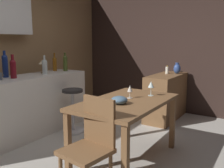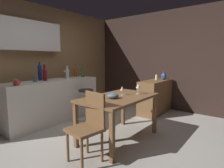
{
  "view_description": "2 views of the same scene",
  "coord_description": "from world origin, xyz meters",
  "views": [
    {
      "loc": [
        -2.3,
        -1.63,
        1.43
      ],
      "look_at": [
        0.35,
        0.08,
        0.87
      ],
      "focal_mm": 39.51,
      "sensor_mm": 36.0,
      "label": 1
    },
    {
      "loc": [
        -2.25,
        -1.99,
        1.36
      ],
      "look_at": [
        0.48,
        0.15,
        0.88
      ],
      "focal_mm": 29.33,
      "sensor_mm": 36.0,
      "label": 2
    }
  ],
  "objects": [
    {
      "name": "ground_plane",
      "position": [
        0.0,
        0.0,
        0.0
      ],
      "size": [
        9.0,
        9.0,
        0.0
      ],
      "primitive_type": "plane",
      "color": "#B7B2A8"
    },
    {
      "name": "wall_kitchen_back",
      "position": [
        -0.06,
        2.08,
        1.41
      ],
      "size": [
        5.2,
        0.33,
        2.6
      ],
      "color": "#9E7A51",
      "rests_on": "ground_plane"
    },
    {
      "name": "wall_side_right",
      "position": [
        2.55,
        0.3,
        1.3
      ],
      "size": [
        0.1,
        4.4,
        2.6
      ],
      "primitive_type": "cube",
      "color": "#33231E",
      "rests_on": "ground_plane"
    },
    {
      "name": "dining_table",
      "position": [
        0.14,
        -0.25,
        0.65
      ],
      "size": [
        1.36,
        0.8,
        0.74
      ],
      "color": "brown",
      "rests_on": "ground_plane"
    },
    {
      "name": "kitchen_counter",
      "position": [
        0.02,
        1.43,
        0.45
      ],
      "size": [
        2.1,
        0.6,
        0.9
      ],
      "primitive_type": "cube",
      "color": "silver",
      "rests_on": "ground_plane"
    },
    {
      "name": "sideboard_cabinet",
      "position": [
        1.95,
        -0.07,
        0.41
      ],
      "size": [
        1.1,
        0.44,
        0.82
      ],
      "primitive_type": "cube",
      "color": "brown",
      "rests_on": "ground_plane"
    },
    {
      "name": "chair_near_window",
      "position": [
        -0.62,
        -0.31,
        0.5
      ],
      "size": [
        0.45,
        0.45,
        0.91
      ],
      "color": "brown",
      "rests_on": "ground_plane"
    },
    {
      "name": "bar_stool",
      "position": [
        0.5,
        0.91,
        0.37
      ],
      "size": [
        0.34,
        0.34,
        0.69
      ],
      "color": "#262323",
      "rests_on": "ground_plane"
    },
    {
      "name": "wine_glass_left",
      "position": [
        0.53,
        -0.39,
        0.88
      ],
      "size": [
        0.08,
        0.08,
        0.18
      ],
      "color": "silver",
      "rests_on": "dining_table"
    },
    {
      "name": "wine_glass_right",
      "position": [
        0.27,
        -0.23,
        0.85
      ],
      "size": [
        0.07,
        0.07,
        0.16
      ],
      "color": "silver",
      "rests_on": "dining_table"
    },
    {
      "name": "fruit_bowl",
      "position": [
        -0.04,
        -0.26,
        0.78
      ],
      "size": [
        0.18,
        0.18,
        0.09
      ],
      "primitive_type": "ellipsoid",
      "color": "slate",
      "rests_on": "dining_table"
    },
    {
      "name": "wine_bottle_ruby",
      "position": [
        -0.15,
        1.43,
        1.05
      ],
      "size": [
        0.08,
        0.08,
        0.34
      ],
      "color": "maroon",
      "rests_on": "kitchen_counter"
    },
    {
      "name": "wine_bottle_olive",
      "position": [
        0.89,
        1.41,
        1.05
      ],
      "size": [
        0.07,
        0.07,
        0.32
      ],
      "color": "#475623",
      "rests_on": "kitchen_counter"
    },
    {
      "name": "wine_bottle_cobalt",
      "position": [
        -0.15,
        1.61,
        1.08
      ],
      "size": [
        0.08,
        0.08,
        0.39
      ],
      "color": "navy",
      "rests_on": "kitchen_counter"
    },
    {
      "name": "wine_bottle_amber",
      "position": [
        0.8,
        1.59,
        1.04
      ],
      "size": [
        0.07,
        0.07,
        0.32
      ],
      "color": "#8C5114",
      "rests_on": "kitchen_counter"
    },
    {
      "name": "wine_bottle_clear",
      "position": [
        0.38,
        1.38,
        1.03
      ],
      "size": [
        0.08,
        0.08,
        0.3
      ],
      "color": "silver",
      "rests_on": "kitchen_counter"
    },
    {
      "name": "cup_slate",
      "position": [
        -0.35,
        1.47,
        0.95
      ],
      "size": [
        0.11,
        0.08,
        0.1
      ],
      "color": "#515660",
      "rests_on": "kitchen_counter"
    },
    {
      "name": "cup_mustard",
      "position": [
        -0.8,
        1.3,
        0.95
      ],
      "size": [
        0.11,
        0.07,
        0.1
      ],
      "color": "gold",
      "rests_on": "kitchen_counter"
    },
    {
      "name": "cup_red",
      "position": [
        -0.83,
        1.2,
        0.95
      ],
      "size": [
        0.12,
        0.08,
        0.1
      ],
      "color": "red",
      "rests_on": "kitchen_counter"
    },
    {
      "name": "counter_lamp",
      "position": [
        0.49,
        1.54,
        1.07
      ],
      "size": [
        0.15,
        0.15,
        0.22
      ],
      "color": "#A58447",
      "rests_on": "kitchen_counter"
    },
    {
      "name": "pillar_candle_tall",
      "position": [
        2.37,
        -0.1,
        0.87
      ],
      "size": [
        0.06,
        0.06,
        0.13
      ],
      "color": "white",
      "rests_on": "sideboard_cabinet"
    },
    {
      "name": "pillar_candle_short",
      "position": [
        2.11,
        -0.01,
        0.88
      ],
      "size": [
        0.06,
        0.06,
        0.15
      ],
      "color": "white",
      "rests_on": "sideboard_cabinet"
    },
    {
      "name": "vase_ceramic_blue",
      "position": [
        2.2,
        -0.17,
        0.92
      ],
      "size": [
        0.13,
        0.13,
        0.21
      ],
      "color": "#334C8C",
      "rests_on": "sideboard_cabinet"
    }
  ]
}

